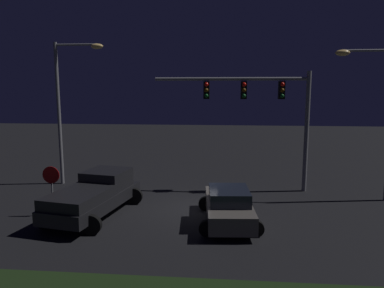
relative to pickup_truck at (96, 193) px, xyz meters
name	(u,v)px	position (x,y,z in m)	size (l,w,h in m)	color
ground_plane	(190,208)	(4.11, 1.27, -1.00)	(80.00, 80.00, 0.00)	black
pickup_truck	(96,193)	(0.00, 0.00, 0.00)	(3.54, 5.68, 1.80)	black
car_sedan	(228,206)	(5.87, -0.51, -0.26)	(2.70, 4.52, 1.51)	#514C47
traffic_signal_gantry	(261,101)	(7.63, 4.64, 3.90)	(8.32, 0.56, 6.50)	slate
street_lamp_left	(68,96)	(-3.30, 5.03, 4.17)	(2.87, 0.44, 8.17)	slate
street_lamp_right	(379,104)	(13.15, 3.27, 3.83)	(2.96, 0.44, 7.53)	slate
stop_sign	(51,181)	(-1.85, -0.34, 0.56)	(0.76, 0.08, 2.23)	slate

